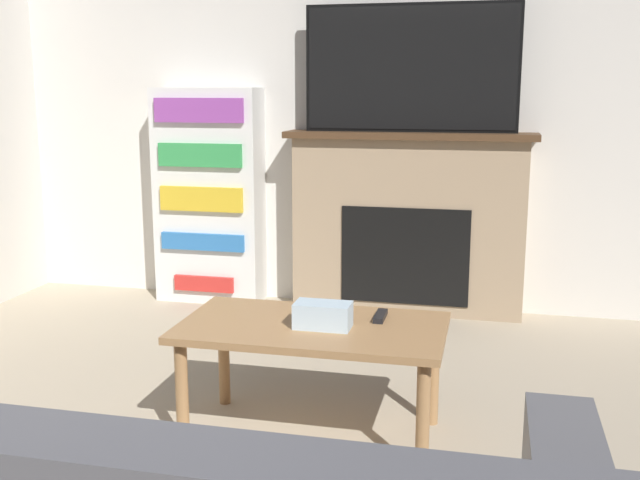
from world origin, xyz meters
The scene contains 7 objects.
wall_back centered at (0.00, 4.16, 1.35)m, with size 5.66×0.06×2.70m.
fireplace centered at (0.31, 4.02, 0.57)m, with size 1.54×0.28×1.14m.
tv centered at (0.31, 4.00, 1.52)m, with size 1.29×0.03×0.76m.
coffee_table centered at (0.14, 2.17, 0.42)m, with size 1.05×0.58×0.48m.
tissue_box centered at (0.19, 2.14, 0.53)m, with size 0.22×0.12×0.10m.
remote_control centered at (0.40, 2.30, 0.49)m, with size 0.04×0.15×0.02m.
bookshelf centered at (-1.00, 4.00, 0.71)m, with size 0.70×0.29×1.40m.
Camera 1 is at (0.82, -0.59, 1.40)m, focal length 42.00 mm.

